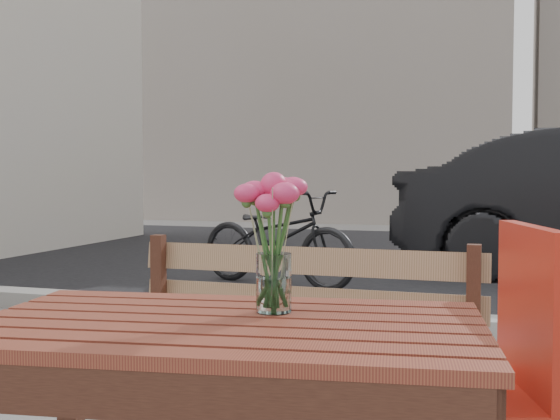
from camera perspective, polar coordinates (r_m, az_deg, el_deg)
name	(u,v)px	position (r m, az deg, el deg)	size (l,w,h in m)	color
street	(409,280)	(6.86, 10.47, -5.62)	(30.00, 8.12, 0.12)	black
backdrop_buildings	(473,57)	(16.28, 15.38, 11.91)	(15.50, 4.00, 8.00)	gray
main_table	(228,371)	(1.66, -4.25, -12.94)	(1.24, 0.83, 0.72)	maroon
main_bench	(299,325)	(2.59, 1.58, -9.31)	(1.33, 0.40, 0.83)	#826043
red_chair	(484,371)	(1.97, 16.25, -12.42)	(0.56, 0.56, 0.92)	red
main_vase	(274,226)	(1.69, -0.51, -1.27)	(0.18, 0.18, 0.34)	white
bicycle	(277,238)	(6.54, -0.28, -2.29)	(0.60, 1.71, 0.90)	black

